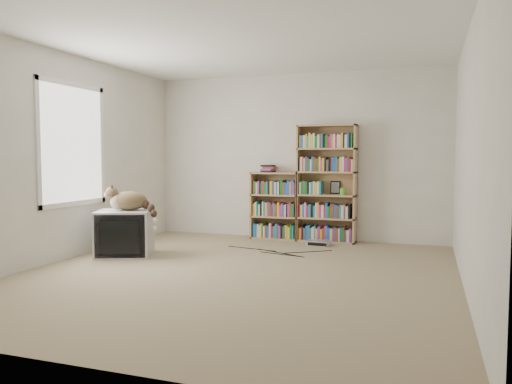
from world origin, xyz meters
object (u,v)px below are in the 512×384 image
(bookcase_tall, at_px, (327,186))
(bookcase_short, at_px, (276,208))
(crt_tv, at_px, (125,233))
(dvd_player, at_px, (318,243))
(cat, at_px, (133,203))

(bookcase_tall, relative_size, bookcase_short, 1.69)
(crt_tv, xyz_separation_m, dvd_player, (2.17, 1.49, -0.25))
(crt_tv, bearing_deg, bookcase_short, 30.12)
(bookcase_tall, xyz_separation_m, bookcase_short, (-0.78, -0.00, -0.34))
(crt_tv, relative_size, bookcase_tall, 0.49)
(dvd_player, bearing_deg, cat, -140.98)
(bookcase_tall, bearing_deg, crt_tv, -139.77)
(cat, relative_size, dvd_player, 2.40)
(bookcase_short, bearing_deg, bookcase_tall, 0.04)
(cat, xyz_separation_m, dvd_player, (2.06, 1.47, -0.63))
(cat, distance_m, dvd_player, 2.61)
(bookcase_tall, xyz_separation_m, dvd_player, (-0.04, -0.38, -0.78))
(crt_tv, distance_m, cat, 0.39)
(bookcase_short, bearing_deg, crt_tv, -127.48)
(cat, distance_m, bookcase_tall, 2.80)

